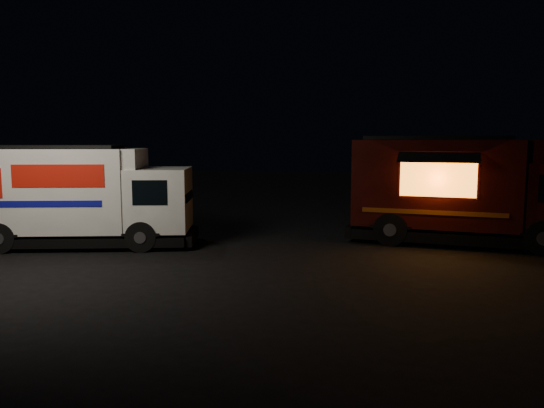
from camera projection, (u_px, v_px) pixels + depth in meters
The scene contains 3 objects.
ground at pixel (181, 254), 14.97m from camera, with size 80.00×80.00×0.00m, color black.
white_truck at pixel (83, 196), 16.00m from camera, with size 6.74×2.30×3.05m, color white, non-canonical shape.
red_truck at pixel (467, 190), 16.35m from camera, with size 7.15×2.63×3.33m, color #3E0D0B, non-canonical shape.
Camera 1 is at (4.91, -14.08, 3.20)m, focal length 35.00 mm.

